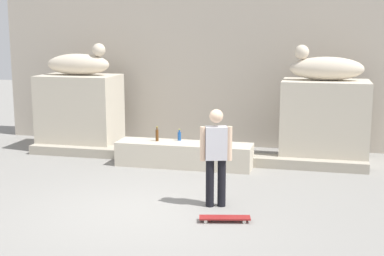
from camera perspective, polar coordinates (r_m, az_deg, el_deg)
The scene contains 12 objects.
ground_plane at distance 9.13m, azimuth -5.56°, elevation -8.66°, with size 40.00×40.00×0.00m, color gray.
facade_wall at distance 14.05m, azimuth 1.80°, elevation 10.27°, with size 11.07×0.60×5.87m, color #B9AD9D.
pedestal_left at distance 13.72m, azimuth -11.72°, elevation 1.63°, with size 1.90×1.24×1.85m, color beige.
pedestal_right at distance 12.44m, azimuth 13.77°, elevation 0.64°, with size 1.90×1.24×1.85m, color beige.
statue_reclining_left at distance 13.58m, azimuth -11.77°, elevation 6.67°, with size 1.61×0.59×0.78m.
statue_reclining_right at distance 12.29m, azimuth 13.84°, elevation 6.21°, with size 1.62×0.63×0.78m.
ledge_block at distance 11.84m, azimuth -0.83°, elevation -2.82°, with size 2.97×0.72×0.53m, color beige.
skater at distance 9.07m, azimuth 2.55°, elevation -2.70°, with size 0.52×0.30×1.67m.
skateboard at distance 8.59m, azimuth 3.48°, elevation -9.43°, with size 0.82×0.37×0.08m.
bottle_blue at distance 12.01m, azimuth -1.34°, elevation -0.84°, with size 0.08×0.08×0.26m.
bottle_brown at distance 11.96m, azimuth -3.71°, elevation -0.73°, with size 0.07×0.07×0.33m.
stair_step at distance 12.31m, azimuth -0.29°, elevation -3.04°, with size 7.80×0.50×0.21m, color #A9A08F.
Camera 1 is at (2.85, -8.14, 2.99)m, focal length 50.60 mm.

